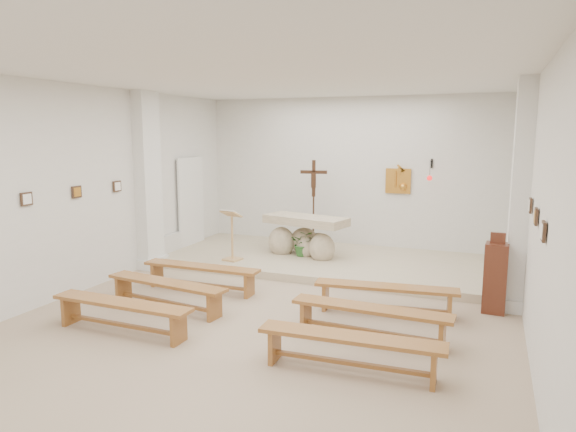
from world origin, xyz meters
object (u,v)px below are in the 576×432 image
at_px(bench_right_third, 350,345).
at_px(bench_right_front, 386,293).
at_px(bench_right_second, 371,315).
at_px(bench_left_second, 166,288).
at_px(donation_pedestal, 495,277).
at_px(altar, 305,239).
at_px(bench_left_third, 122,309).
at_px(bench_left_front, 201,272).
at_px(lectern, 232,235).
at_px(crucifix_stand, 314,197).

bearing_deg(bench_right_third, bench_right_front, 87.62).
xyz_separation_m(bench_right_second, bench_right_third, (0.00, -1.03, 0.00)).
xyz_separation_m(bench_right_front, bench_left_second, (-3.18, -1.03, 0.00)).
distance_m(donation_pedestal, bench_right_third, 3.15).
relative_size(altar, bench_right_third, 0.88).
distance_m(altar, bench_right_second, 4.21).
distance_m(donation_pedestal, bench_left_third, 5.45).
xyz_separation_m(altar, bench_right_front, (2.21, -2.56, -0.16)).
distance_m(bench_left_front, bench_right_front, 3.18).
xyz_separation_m(lectern, bench_left_front, (0.24, -1.57, -0.33)).
bearing_deg(bench_left_front, crucifix_stand, 74.42).
bearing_deg(bench_right_front, bench_right_third, -96.50).
height_order(bench_left_second, bench_left_third, same).
height_order(altar, crucifix_stand, crucifix_stand).
distance_m(crucifix_stand, bench_right_third, 5.89).
distance_m(lectern, bench_left_second, 2.63).
xyz_separation_m(lectern, bench_right_front, (3.42, -1.57, -0.33)).
bearing_deg(crucifix_stand, bench_left_front, -116.36).
height_order(altar, lectern, lectern).
bearing_deg(bench_left_second, lectern, 102.20).
height_order(bench_right_second, bench_right_third, same).
relative_size(crucifix_stand, bench_right_front, 0.92).
xyz_separation_m(bench_left_second, bench_right_second, (3.18, 0.00, 0.00)).
height_order(lectern, bench_left_second, lectern).
relative_size(lectern, bench_right_second, 0.49).
bearing_deg(donation_pedestal, bench_right_front, -151.43).
bearing_deg(bench_right_front, crucifix_stand, 118.08).
height_order(altar, donation_pedestal, donation_pedestal).
height_order(donation_pedestal, bench_right_third, donation_pedestal).
height_order(altar, bench_right_front, altar).
distance_m(crucifix_stand, donation_pedestal, 4.65).
xyz_separation_m(lectern, bench_left_second, (0.24, -2.60, -0.33)).
relative_size(lectern, bench_right_third, 0.49).
bearing_deg(altar, lectern, -127.28).
relative_size(bench_left_front, bench_right_front, 0.99).
xyz_separation_m(bench_right_front, bench_left_third, (-3.18, -2.05, 0.00)).
xyz_separation_m(donation_pedestal, bench_right_second, (-1.51, -1.73, -0.21)).
distance_m(donation_pedestal, bench_left_front, 4.75).
distance_m(bench_left_front, bench_left_third, 2.05).
xyz_separation_m(bench_left_third, bench_right_third, (3.18, 0.00, 0.00)).
bearing_deg(bench_left_third, crucifix_stand, 81.45).
height_order(lectern, bench_right_front, lectern).
xyz_separation_m(crucifix_stand, bench_left_third, (-0.91, -5.35, -0.95)).
bearing_deg(lectern, bench_right_second, -27.93).
relative_size(lectern, bench_left_front, 0.50).
height_order(altar, bench_left_third, altar).
bearing_deg(bench_left_front, lectern, 98.31).
relative_size(bench_right_second, bench_left_third, 1.00).
distance_m(donation_pedestal, bench_right_front, 1.68).
bearing_deg(bench_right_third, altar, 113.24).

